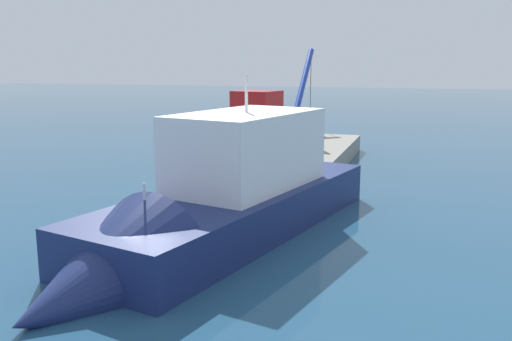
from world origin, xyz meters
TOP-DOWN VIEW (x-y plane):
  - ground at (0.00, 0.00)m, footprint 200.00×200.00m
  - dock at (-6.67, 0.00)m, footprint 10.28×7.48m
  - crane_truck at (-7.13, -0.61)m, footprint 11.16×3.74m
  - dock_worker at (-5.64, 2.29)m, footprint 0.34×0.34m
  - salvaged_car at (0.01, 1.09)m, footprint 4.06×3.52m
  - moored_yacht at (7.63, 1.70)m, footprint 14.53×6.90m
  - piling_near at (-1.05, -2.31)m, footprint 0.40×0.40m
  - piling_mid at (-0.89, -0.06)m, footprint 0.37×0.37m
  - piling_far at (-1.05, 2.25)m, footprint 0.41×0.41m

SIDE VIEW (x-z plane):
  - ground at x=0.00m, z-range 0.00..0.00m
  - dock at x=-6.67m, z-range 0.00..0.93m
  - salvaged_car at x=0.01m, z-range -1.06..2.33m
  - moored_yacht at x=7.63m, z-range -2.68..3.96m
  - piling_far at x=-1.05m, z-range 0.00..1.45m
  - piling_mid at x=-0.89m, z-range 0.00..1.54m
  - piling_near at x=-1.05m, z-range 0.00..2.01m
  - dock_worker at x=-5.64m, z-range 0.94..2.61m
  - crane_truck at x=-7.13m, z-range -0.33..5.00m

